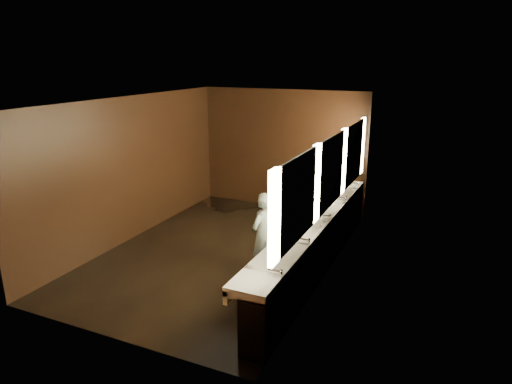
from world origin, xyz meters
TOP-DOWN VIEW (x-y plane):
  - floor at (0.00, 0.00)m, footprint 6.00×6.00m
  - ceiling at (0.00, 0.00)m, footprint 4.00×6.00m
  - wall_back at (0.00, 3.00)m, footprint 4.00×0.02m
  - wall_front at (0.00, -3.00)m, footprint 4.00×0.02m
  - wall_left at (-2.00, 0.00)m, footprint 0.02×6.00m
  - wall_right at (2.00, 0.00)m, footprint 0.02×6.00m
  - sink_counter at (1.79, 0.00)m, footprint 0.55×5.40m
  - mirror_band at (1.98, -0.00)m, footprint 0.06×5.03m
  - person at (1.07, -0.61)m, footprint 0.46×0.59m
  - trash_bin at (1.58, -1.33)m, footprint 0.44×0.44m

SIDE VIEW (x-z plane):
  - floor at x=0.00m, z-range 0.00..0.00m
  - trash_bin at x=1.58m, z-range 0.00..0.55m
  - sink_counter at x=1.79m, z-range -0.01..1.00m
  - person at x=1.07m, z-range 0.00..1.45m
  - wall_back at x=0.00m, z-range 0.00..2.80m
  - wall_front at x=0.00m, z-range 0.00..2.80m
  - wall_left at x=-2.00m, z-range 0.00..2.80m
  - wall_right at x=2.00m, z-range 0.00..2.80m
  - mirror_band at x=1.98m, z-range 1.17..2.32m
  - ceiling at x=0.00m, z-range 2.79..2.81m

